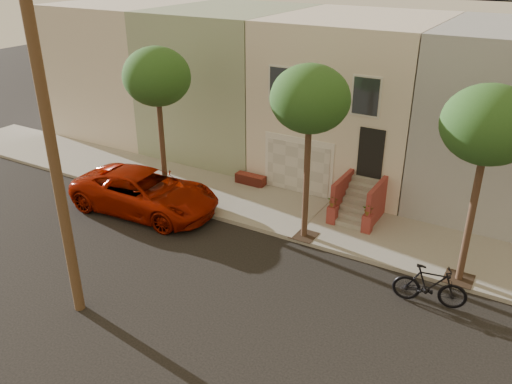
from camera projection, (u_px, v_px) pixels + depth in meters
The scene contains 8 objects.
ground at pixel (223, 284), 16.67m from camera, with size 90.00×90.00×0.00m, color black.
sidewalk at pixel (297, 215), 20.82m from camera, with size 40.00×3.70×0.15m, color gray.
house_row at pixel (356, 96), 23.86m from camera, with size 33.10×11.70×7.00m.
tree_left at pixel (157, 78), 20.01m from camera, with size 2.70×2.57×6.30m.
tree_mid at pixel (310, 100), 17.03m from camera, with size 2.70×2.57×6.30m.
tree_right at pixel (489, 126), 14.51m from camera, with size 2.70×2.57×6.30m.
pickup_truck at pixel (145, 192), 20.99m from camera, with size 2.83×6.13×1.70m, color #8E1200.
motorcycle at pixel (430, 286), 15.47m from camera, with size 0.61×2.17×1.30m, color black.
Camera 1 is at (7.94, -11.40, 9.74)m, focal length 36.45 mm.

